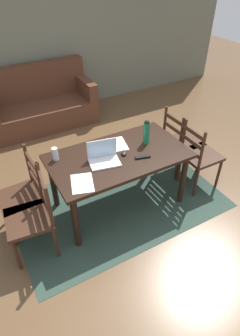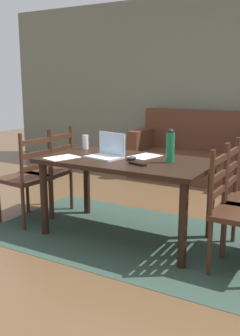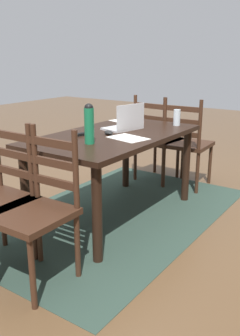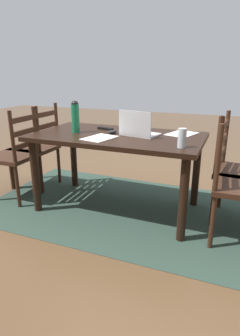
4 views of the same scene
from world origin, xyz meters
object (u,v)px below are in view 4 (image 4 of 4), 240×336
Objects in this scene: laptop at (138,129)px; tv_remote at (105,129)px; chair_right_near at (37,148)px; computer_mouse at (112,132)px; drinking_glass at (182,138)px; dining_table at (117,145)px; chair_left_near at (238,171)px; chair_left_far at (237,185)px; water_bottle at (75,116)px; chair_right_far at (16,156)px.

tv_remote is at bearing -21.95° from laptop.
laptop is at bearing 172.98° from chair_right_near.
computer_mouse is (-1.00, 0.15, 0.29)m from chair_right_near.
laptop is 0.52m from drinking_glass.
dining_table is 1.09m from chair_right_near.
chair_left_near is at bearing -170.61° from dining_table.
tv_remote is at bearing -15.44° from chair_left_far.
drinking_glass is (-1.03, 0.20, -0.08)m from water_bottle.
chair_right_far reaches higher than drinking_glass.
chair_left_near is (-0.00, -0.35, 0.00)m from chair_left_far.
drinking_glass is 0.94m from tv_remote.
computer_mouse is 0.21m from tv_remote.
chair_right_near is at bearing -7.02° from laptop.
computer_mouse is at bearing 8.04° from chair_left_near.
chair_left_near is 1.53m from water_bottle.
tv_remote is at bearing -20.61° from computer_mouse.
computer_mouse is at bearing 57.75° from tv_remote.
laptop is 2.11× the size of tv_remote.
chair_left_near reaches higher than dining_table.
chair_right_far is 1.72m from drinking_glass.
chair_right_far is (1.06, 0.17, -0.18)m from dining_table.
computer_mouse is at bearing -16.27° from dining_table.
computer_mouse is at bearing -169.39° from chair_right_far.
chair_right_far is at bearing 8.48° from laptop.
laptop is 1.22× the size of water_bottle.
chair_left_far is 0.55m from drinking_glass.
drinking_glass is (0.43, 0.43, 0.34)m from chair_left_near.
chair_right_far is 1.06m from computer_mouse.
chair_right_far is 9.50× the size of computer_mouse.
drinking_glass reaches higher than tv_remote.
chair_right_near reaches higher than drinking_glass.
chair_left_near is 1.00× the size of chair_right_far.
laptop is 0.43m from tv_remote.
chair_left_near is at bearing -179.87° from chair_right_near.
chair_left_near is 0.70m from drinking_glass.
laptop is 0.25m from computer_mouse.
water_bottle is at bearing -24.20° from tv_remote.
dining_table is 9.04× the size of tv_remote.
water_bottle reaches higher than chair_right_near.
water_bottle is (-0.66, -0.11, 0.42)m from chair_right_far.
chair_right_far is 1.31m from laptop.
water_bottle is 2.01× the size of drinking_glass.
chair_left_near is 0.94m from laptop.
chair_right_near is at bearing -9.20° from chair_left_far.
laptop is at bearing -175.13° from dining_table.
chair_left_far is 6.50× the size of drinking_glass.
water_bottle reaches higher than chair_left_far.
chair_left_near is at bearing -134.84° from drinking_glass.
dining_table is 1.62× the size of chair_right_near.
water_bottle is (1.45, -0.11, 0.42)m from chair_left_far.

